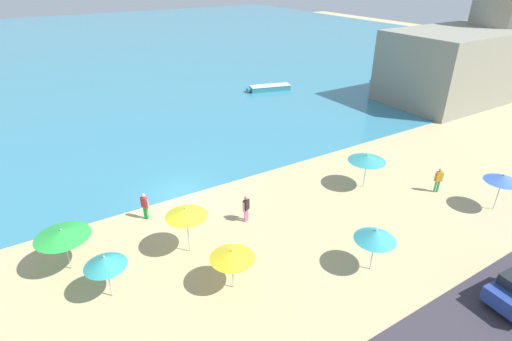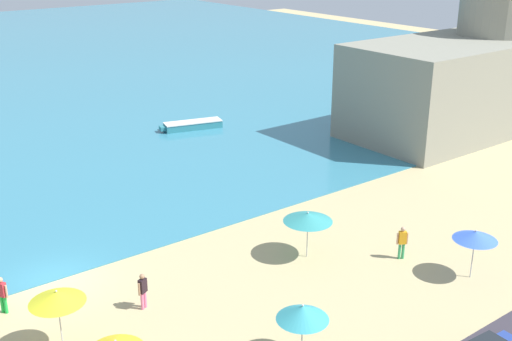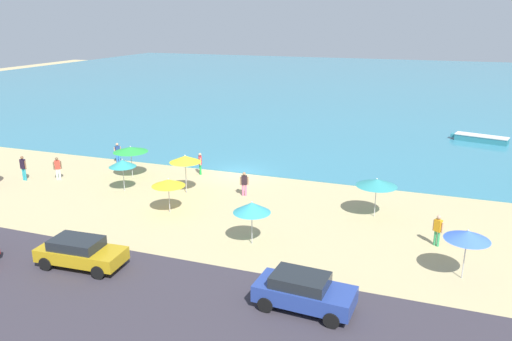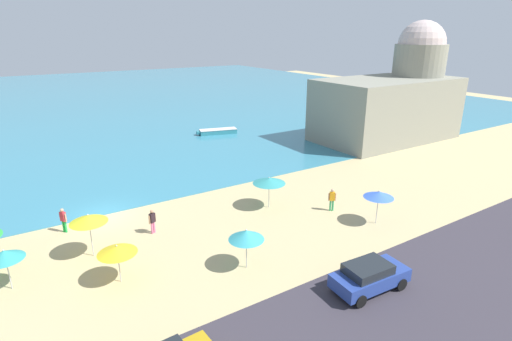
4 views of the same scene
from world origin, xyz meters
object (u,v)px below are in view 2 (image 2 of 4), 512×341
object	(u,v)px
beach_umbrella_3	(57,297)
beach_umbrella_4	(475,236)
harbor_fortress	(467,70)
skiff_nearshore	(192,125)
bather_0	(402,241)
beach_umbrella_7	(308,217)
bather_2	(143,289)
bather_3	(2,293)
beach_umbrella_2	(303,313)

from	to	relation	value
beach_umbrella_3	beach_umbrella_4	bearing A→B (deg)	-19.29
beach_umbrella_4	harbor_fortress	size ratio (longest dim) A/B	0.14
skiff_nearshore	bather_0	bearing A→B (deg)	-98.23
beach_umbrella_7	bather_2	world-z (taller)	beach_umbrella_7
beach_umbrella_4	bather_3	size ratio (longest dim) A/B	1.45
beach_umbrella_2	harbor_fortress	world-z (taller)	harbor_fortress
bather_3	skiff_nearshore	bearing A→B (deg)	41.29
skiff_nearshore	bather_3	bearing A→B (deg)	-138.71
bather_0	bather_3	distance (m)	18.09
beach_umbrella_7	bather_0	world-z (taller)	beach_umbrella_7
bather_3	beach_umbrella_4	bearing A→B (deg)	-29.12
beach_umbrella_3	harbor_fortress	bearing A→B (deg)	13.91
beach_umbrella_2	bather_2	size ratio (longest dim) A/B	1.45
beach_umbrella_3	bather_3	bearing A→B (deg)	102.92
beach_umbrella_3	skiff_nearshore	size ratio (longest dim) A/B	0.52
beach_umbrella_4	skiff_nearshore	distance (m)	27.96
beach_umbrella_2	beach_umbrella_7	bearing A→B (deg)	46.98
beach_umbrella_2	bather_2	distance (m)	7.34
beach_umbrella_2	bather_0	size ratio (longest dim) A/B	1.40
beach_umbrella_3	bather_0	xyz separation A→B (m)	(15.82, -2.82, -1.41)
beach_umbrella_2	beach_umbrella_4	world-z (taller)	beach_umbrella_4
beach_umbrella_7	bather_2	size ratio (longest dim) A/B	1.47
bather_0	beach_umbrella_3	bearing A→B (deg)	169.90
bather_0	bather_2	distance (m)	12.52
bather_0	bather_3	size ratio (longest dim) A/B	1.02
beach_umbrella_3	bather_3	world-z (taller)	beach_umbrella_3
beach_umbrella_3	bather_2	bearing A→B (deg)	11.92
beach_umbrella_2	bather_2	xyz separation A→B (m)	(-2.98, 6.61, -1.10)
beach_umbrella_2	bather_3	distance (m)	12.56
bather_0	harbor_fortress	world-z (taller)	harbor_fortress
beach_umbrella_4	skiff_nearshore	world-z (taller)	beach_umbrella_4
skiff_nearshore	beach_umbrella_4	bearing A→B (deg)	-94.98
beach_umbrella_7	bather_2	xyz separation A→B (m)	(-8.50, 0.71, -1.20)
bather_2	bather_3	distance (m)	5.74
bather_2	harbor_fortress	distance (m)	34.44
beach_umbrella_7	beach_umbrella_3	bearing A→B (deg)	-179.52
beach_umbrella_7	skiff_nearshore	xyz separation A→B (m)	(7.06, 21.77, -1.74)
beach_umbrella_2	beach_umbrella_7	xyz separation A→B (m)	(5.51, 5.91, 0.09)
beach_umbrella_4	bather_0	distance (m)	3.52
bather_2	skiff_nearshore	distance (m)	26.19
beach_umbrella_4	beach_umbrella_7	size ratio (longest dim) A/B	1.00
beach_umbrella_2	bather_3	world-z (taller)	beach_umbrella_2
beach_umbrella_7	beach_umbrella_4	bearing A→B (deg)	-52.50
bather_2	beach_umbrella_3	bearing A→B (deg)	-168.08
beach_umbrella_3	bather_0	size ratio (longest dim) A/B	1.57
beach_umbrella_4	skiff_nearshore	size ratio (longest dim) A/B	0.47
beach_umbrella_2	beach_umbrella_4	size ratio (longest dim) A/B	0.99
beach_umbrella_3	bather_3	distance (m)	4.37
bather_2	harbor_fortress	world-z (taller)	harbor_fortress
bather_2	skiff_nearshore	bearing A→B (deg)	53.55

